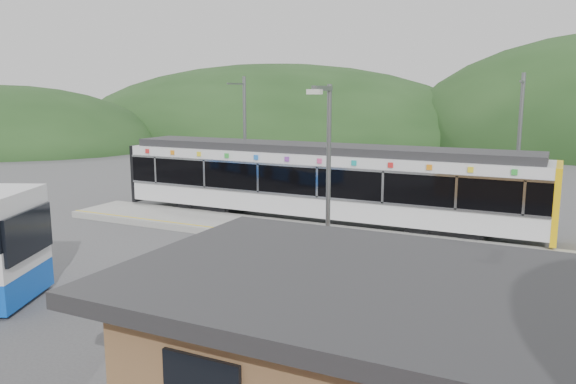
% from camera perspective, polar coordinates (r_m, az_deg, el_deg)
% --- Properties ---
extents(ground, '(120.00, 120.00, 0.00)m').
position_cam_1_polar(ground, '(21.02, 0.39, -6.95)').
color(ground, '#4C4C4F').
rests_on(ground, ground).
extents(hills, '(146.00, 149.00, 26.00)m').
position_cam_1_polar(hills, '(24.33, 19.33, -5.15)').
color(hills, '#1E3D19').
rests_on(hills, ground).
extents(platform, '(26.00, 3.20, 0.30)m').
position_cam_1_polar(platform, '(23.88, 3.83, -4.50)').
color(platform, '#9E9E99').
rests_on(platform, ground).
extents(yellow_line, '(26.00, 0.10, 0.01)m').
position_cam_1_polar(yellow_line, '(22.68, 2.58, -4.87)').
color(yellow_line, yellow).
rests_on(yellow_line, platform).
extents(train, '(20.44, 3.01, 3.74)m').
position_cam_1_polar(train, '(26.46, 3.28, 1.18)').
color(train, black).
rests_on(train, ground).
extents(catenary_mast_west, '(0.18, 1.80, 7.00)m').
position_cam_1_polar(catenary_mast_west, '(31.05, -4.44, 5.44)').
color(catenary_mast_west, slate).
rests_on(catenary_mast_west, ground).
extents(catenary_mast_east, '(0.18, 1.80, 7.00)m').
position_cam_1_polar(catenary_mast_east, '(26.85, 22.36, 3.98)').
color(catenary_mast_east, slate).
rests_on(catenary_mast_east, ground).
extents(station_shelter, '(9.20, 6.20, 3.00)m').
position_cam_1_polar(station_shelter, '(10.56, 8.93, -15.92)').
color(station_shelter, brown).
rests_on(station_shelter, ground).
extents(lamp_post, '(0.35, 1.10, 6.37)m').
position_cam_1_polar(lamp_post, '(14.47, 3.93, 0.64)').
color(lamp_post, slate).
rests_on(lamp_post, ground).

